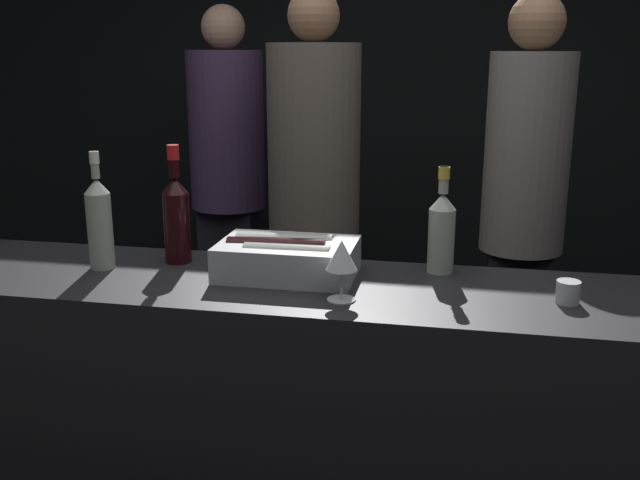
% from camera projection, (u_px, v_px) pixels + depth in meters
% --- Properties ---
extents(wall_back_chalkboard, '(6.40, 0.06, 2.80)m').
position_uv_depth(wall_back_chalkboard, '(400.00, 88.00, 4.12)').
color(wall_back_chalkboard, black).
rests_on(wall_back_chalkboard, ground_plane).
extents(bar_counter, '(2.50, 0.52, 0.99)m').
position_uv_depth(bar_counter, '(318.00, 442.00, 2.11)').
color(bar_counter, black).
rests_on(bar_counter, ground_plane).
extents(ice_bin_with_bottles, '(0.39, 0.25, 0.11)m').
position_uv_depth(ice_bin_with_bottles, '(286.00, 256.00, 2.04)').
color(ice_bin_with_bottles, '#B7BABF').
rests_on(ice_bin_with_bottles, bar_counter).
extents(wine_glass, '(0.08, 0.08, 0.16)m').
position_uv_depth(wine_glass, '(342.00, 257.00, 1.82)').
color(wine_glass, silver).
rests_on(wine_glass, bar_counter).
extents(candle_votive, '(0.06, 0.06, 0.06)m').
position_uv_depth(candle_votive, '(568.00, 292.00, 1.82)').
color(candle_votive, silver).
rests_on(candle_votive, bar_counter).
extents(rose_wine_bottle, '(0.08, 0.08, 0.31)m').
position_uv_depth(rose_wine_bottle, '(442.00, 230.00, 2.05)').
color(rose_wine_bottle, '#9EA899').
rests_on(rose_wine_bottle, bar_counter).
extents(white_wine_bottle, '(0.07, 0.07, 0.35)m').
position_uv_depth(white_wine_bottle, '(99.00, 221.00, 2.09)').
color(white_wine_bottle, '#9EA899').
rests_on(white_wine_bottle, bar_counter).
extents(red_wine_bottle_tall, '(0.08, 0.08, 0.36)m').
position_uv_depth(red_wine_bottle_tall, '(176.00, 215.00, 2.15)').
color(red_wine_bottle_tall, black).
rests_on(red_wine_bottle_tall, bar_counter).
extents(person_in_hoodie, '(0.37, 0.37, 1.83)m').
position_uv_depth(person_in_hoodie, '(228.00, 173.00, 3.56)').
color(person_in_hoodie, black).
rests_on(person_in_hoodie, ground_plane).
extents(person_blond_tee, '(0.39, 0.39, 1.85)m').
position_uv_depth(person_blond_tee, '(314.00, 192.00, 3.01)').
color(person_blond_tee, black).
rests_on(person_blond_tee, ground_plane).
extents(person_grey_polo, '(0.32, 0.32, 1.82)m').
position_uv_depth(person_grey_polo, '(523.00, 204.00, 2.80)').
color(person_grey_polo, black).
rests_on(person_grey_polo, ground_plane).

